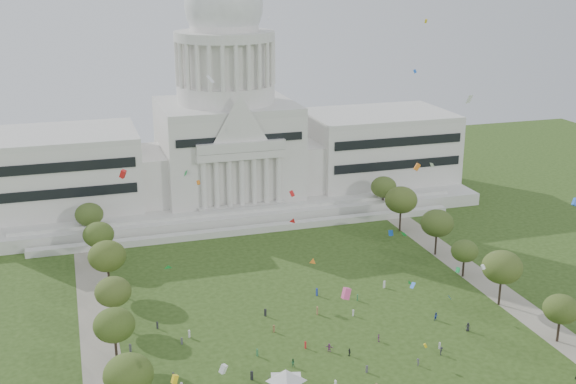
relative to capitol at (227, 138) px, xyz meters
The scene contains 27 objects.
ground 115.76m from the capitol, 90.00° to the right, with size 400.00×400.00×0.00m, color #2A4315.
capitol is the anchor object (origin of this frame).
path_left 98.93m from the capitol, 119.87° to the right, with size 8.00×160.00×0.04m, color gray.
path_right 98.93m from the capitol, 60.13° to the right, with size 8.00×160.00×0.04m, color gray.
row_tree_l_1 125.32m from the capitol, 110.71° to the right, with size 8.86×8.86×12.59m.
row_tree_r_1 125.12m from the capitol, 68.16° to the right, with size 7.58×7.58×10.78m.
row_tree_l_2 107.19m from the capitol, 115.07° to the right, with size 8.42×8.42×11.97m.
row_tree_r_2 106.56m from the capitol, 65.33° to the right, with size 9.55×9.55×13.58m.
row_tree_l_3 92.14m from the capitol, 118.96° to the right, with size 8.12×8.12×11.55m.
row_tree_r_3 91.98m from the capitol, 60.70° to the right, with size 7.01×7.01×9.98m.
row_tree_l_4 76.50m from the capitol, 125.78° to the right, with size 9.29×9.29×13.21m.
row_tree_r_4 78.81m from the capitol, 54.84° to the right, with size 9.19×9.19×13.06m.
row_tree_l_5 63.64m from the capitol, 136.72° to the right, with size 8.33×8.33×11.85m.
row_tree_r_5 62.67m from the capitol, 44.94° to the right, with size 9.82×9.82×13.96m.
row_tree_l_6 54.69m from the capitol, 152.45° to the right, with size 8.19×8.19×11.64m.
row_tree_r_6 54.32m from the capitol, 28.99° to the right, with size 8.42×8.42×11.97m.
event_tent 119.15m from the capitol, 97.43° to the right, with size 9.74×9.74×4.46m.
person_0 111.87m from the capitol, 74.03° to the right, with size 0.99×0.64×2.02m, color #26262B.
person_2 104.52m from the capitol, 75.31° to the right, with size 0.93×0.58×1.92m, color navy.
person_3 118.13m from the capitol, 83.59° to the right, with size 1.03×0.53×1.60m, color #4C4C51.
person_4 109.86m from the capitol, 89.36° to the right, with size 0.99×0.54×1.69m, color #26262B.
person_5 107.02m from the capitol, 91.18° to the right, with size 1.67×0.66×1.80m, color #994C8C.
person_8 111.00m from the capitol, 95.95° to the right, with size 0.87×0.54×1.79m, color #33723F.
person_9 116.77m from the capitol, 80.22° to the right, with size 1.21×0.63×1.88m, color #26262B.
person_10 106.69m from the capitol, 84.83° to the right, with size 1.05×0.57×1.79m, color #994C8C.
distant_crowd 101.57m from the capitol, 97.51° to the right, with size 64.48×42.97×1.95m.
kite_swarm 102.33m from the capitol, 87.85° to the right, with size 88.92×96.23×66.34m.
Camera 1 is at (-50.09, -116.91, 77.12)m, focal length 45.00 mm.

